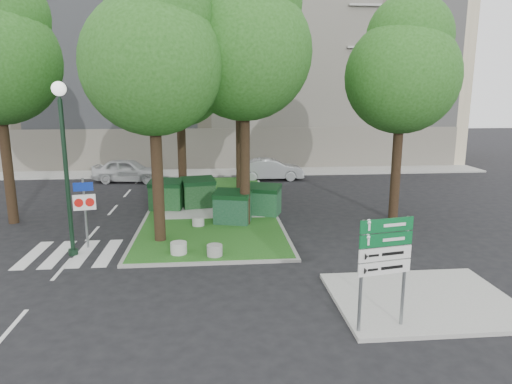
{
  "coord_description": "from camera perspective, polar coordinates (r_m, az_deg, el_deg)",
  "views": [
    {
      "loc": [
        0.69,
        -15.01,
        5.78
      ],
      "look_at": [
        2.3,
        2.42,
        2.0
      ],
      "focal_mm": 32.0,
      "sensor_mm": 36.0,
      "label": 1
    }
  ],
  "objects": [
    {
      "name": "directional_sign",
      "position": [
        11.43,
        15.74,
        -7.72
      ],
      "size": [
        1.38,
        0.33,
        2.8
      ],
      "rotation": [
        0.0,
        0.0,
        0.19
      ],
      "color": "slate",
      "rests_on": "sidewalk_corner"
    },
    {
      "name": "zebra_crossing",
      "position": [
        18.05,
        -19.36,
        -7.19
      ],
      "size": [
        5.0,
        3.0,
        0.01
      ],
      "primitive_type": "cube",
      "color": "silver",
      "rests_on": "ground"
    },
    {
      "name": "tree_median_far",
      "position": [
        27.23,
        -1.96,
        17.53
      ],
      "size": [
        5.8,
        5.8,
        11.93
      ],
      "color": "black",
      "rests_on": "ground"
    },
    {
      "name": "tree_street_right",
      "position": [
        21.79,
        18.03,
        14.77
      ],
      "size": [
        5.0,
        5.0,
        10.06
      ],
      "color": "black",
      "rests_on": "ground"
    },
    {
      "name": "street_lamp",
      "position": [
        17.31,
        -22.86,
        4.98
      ],
      "size": [
        0.49,
        0.49,
        6.2
      ],
      "color": "black",
      "rests_on": "ground"
    },
    {
      "name": "car_silver",
      "position": [
        31.16,
        1.82,
        2.86
      ],
      "size": [
        4.44,
        1.57,
        1.46
      ],
      "primitive_type": "imported",
      "rotation": [
        0.0,
        0.0,
        1.58
      ],
      "color": "#9A9EA1",
      "rests_on": "ground"
    },
    {
      "name": "apartment_building",
      "position": [
        41.08,
        -6.44,
        15.21
      ],
      "size": [
        41.0,
        12.0,
        16.0
      ],
      "primitive_type": "cube",
      "color": "#BAB08B",
      "rests_on": "ground"
    },
    {
      "name": "car_white",
      "position": [
        31.58,
        -15.69,
        2.63
      ],
      "size": [
        4.79,
        2.42,
        1.57
      ],
      "primitive_type": "imported",
      "rotation": [
        0.0,
        0.0,
        1.44
      ],
      "color": "silver",
      "rests_on": "ground"
    },
    {
      "name": "bollard_left",
      "position": [
        16.81,
        -9.64,
        -6.91
      ],
      "size": [
        0.59,
        0.59,
        0.42
      ],
      "primitive_type": "cylinder",
      "color": "#A9AAA4",
      "rests_on": "median_island"
    },
    {
      "name": "sidewalk_corner",
      "position": [
        14.11,
        20.08,
        -12.53
      ],
      "size": [
        5.0,
        4.0,
        0.12
      ],
      "primitive_type": "cube",
      "color": "#999993",
      "rests_on": "ground"
    },
    {
      "name": "dumpster_d",
      "position": [
        21.78,
        0.96,
        -1.0
      ],
      "size": [
        1.84,
        1.58,
        1.45
      ],
      "rotation": [
        0.0,
        0.0,
        -0.37
      ],
      "color": "#154523",
      "rests_on": "median_island"
    },
    {
      "name": "traffic_sign_pole",
      "position": [
        18.31,
        -20.64,
        -1.35
      ],
      "size": [
        0.81,
        0.2,
        2.72
      ],
      "rotation": [
        0.0,
        0.0,
        0.19
      ],
      "color": "slate",
      "rests_on": "ground"
    },
    {
      "name": "median_island",
      "position": [
        23.71,
        -5.57,
        -1.83
      ],
      "size": [
        6.0,
        16.0,
        0.12
      ],
      "primitive_type": "cube",
      "color": "#194E16",
      "rests_on": "ground"
    },
    {
      "name": "building_sidewalk",
      "position": [
        34.0,
        -6.35,
        2.43
      ],
      "size": [
        42.0,
        3.0,
        0.12
      ],
      "primitive_type": "cube",
      "color": "#999993",
      "rests_on": "ground"
    },
    {
      "name": "ground",
      "position": [
        16.1,
        -7.46,
        -8.96
      ],
      "size": [
        120.0,
        120.0,
        0.0
      ],
      "primitive_type": "plane",
      "color": "black",
      "rests_on": "ground"
    },
    {
      "name": "bollard_mid",
      "position": [
        20.17,
        -7.23,
        -3.66
      ],
      "size": [
        0.52,
        0.52,
        0.37
      ],
      "primitive_type": "cylinder",
      "color": "#9B9C97",
      "rests_on": "median_island"
    },
    {
      "name": "dumpster_c",
      "position": [
        20.39,
        -2.96,
        -1.88
      ],
      "size": [
        1.83,
        1.49,
        1.48
      ],
      "rotation": [
        0.0,
        0.0,
        -0.26
      ],
      "color": "#103720",
      "rests_on": "median_island"
    },
    {
      "name": "litter_bin",
      "position": [
        23.92,
        -1.78,
        -0.56
      ],
      "size": [
        0.44,
        0.44,
        0.77
      ],
      "primitive_type": "cylinder",
      "color": "#BF9216",
      "rests_on": "median_island"
    },
    {
      "name": "dumpster_a",
      "position": [
        23.22,
        -11.16,
        -0.33
      ],
      "size": [
        1.75,
        1.32,
        1.51
      ],
      "rotation": [
        0.0,
        0.0,
        -0.12
      ],
      "color": "#103C16",
      "rests_on": "median_island"
    },
    {
      "name": "tree_median_mid",
      "position": [
        24.15,
        -9.37,
        14.88
      ],
      "size": [
        4.8,
        4.8,
        9.99
      ],
      "color": "black",
      "rests_on": "ground"
    },
    {
      "name": "median_kerb",
      "position": [
        23.71,
        -5.57,
        -1.85
      ],
      "size": [
        6.3,
        16.3,
        0.1
      ],
      "primitive_type": "cube",
      "color": "gray",
      "rests_on": "ground"
    },
    {
      "name": "tree_median_near_left",
      "position": [
        17.76,
        -12.59,
        16.87
      ],
      "size": [
        5.2,
        5.2,
        10.53
      ],
      "color": "black",
      "rests_on": "ground"
    },
    {
      "name": "tree_median_near_right",
      "position": [
        19.74,
        -1.23,
        18.6
      ],
      "size": [
        5.6,
        5.6,
        11.46
      ],
      "color": "black",
      "rests_on": "ground"
    },
    {
      "name": "bollard_right",
      "position": [
        16.44,
        -5.2,
        -7.27
      ],
      "size": [
        0.56,
        0.56,
        0.4
      ],
      "primitive_type": "cylinder",
      "color": "gray",
      "rests_on": "median_island"
    },
    {
      "name": "dumpster_b",
      "position": [
        23.38,
        -7.19,
        -0.08
      ],
      "size": [
        1.84,
        1.47,
        1.52
      ],
      "rotation": [
        0.0,
        0.0,
        0.21
      ],
      "color": "#103714",
      "rests_on": "median_island"
    }
  ]
}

